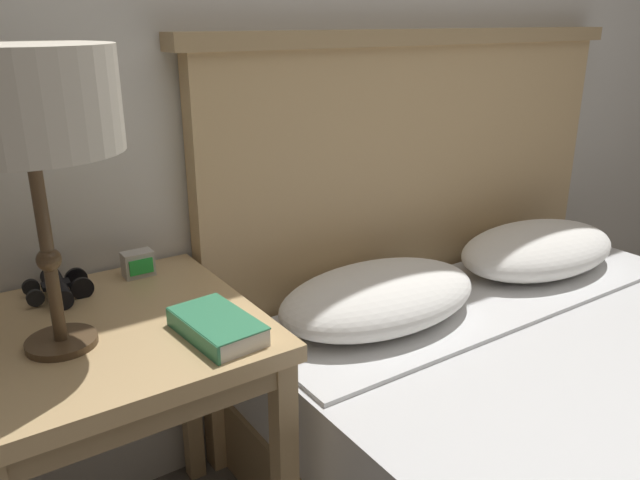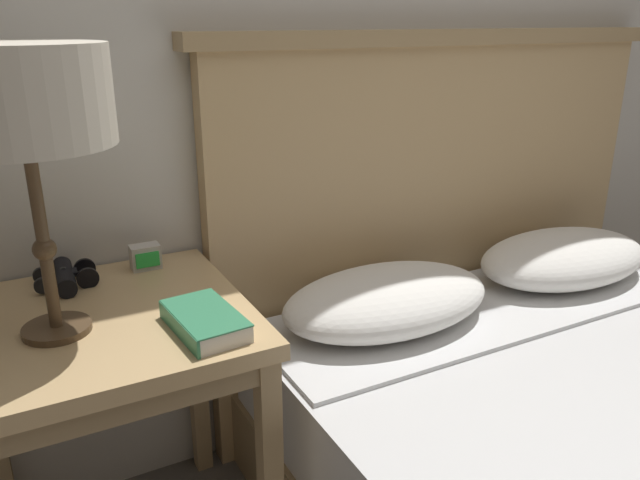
# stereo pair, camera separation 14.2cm
# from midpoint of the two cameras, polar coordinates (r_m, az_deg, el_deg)

# --- Properties ---
(nightstand) EXTENTS (0.58, 0.58, 0.66)m
(nightstand) POSITION_cam_midpoint_polar(r_m,az_deg,el_deg) (1.39, -16.02, -9.94)
(nightstand) COLOR tan
(nightstand) RESTS_ON ground_plane
(table_lamp) EXTENTS (0.31, 0.31, 0.54)m
(table_lamp) POSITION_cam_midpoint_polar(r_m,az_deg,el_deg) (1.18, -22.55, 11.56)
(table_lamp) COLOR #4C3823
(table_lamp) RESTS_ON nightstand
(book_on_nightstand) EXTENTS (0.13, 0.21, 0.04)m
(book_on_nightstand) POSITION_cam_midpoint_polar(r_m,az_deg,el_deg) (1.24, -7.32, -7.46)
(book_on_nightstand) COLOR silver
(book_on_nightstand) RESTS_ON nightstand
(binoculars_pair) EXTENTS (0.14, 0.16, 0.05)m
(binoculars_pair) POSITION_cam_midpoint_polar(r_m,az_deg,el_deg) (1.51, -19.82, -3.21)
(binoculars_pair) COLOR black
(binoculars_pair) RESTS_ON nightstand
(alarm_clock) EXTENTS (0.07, 0.05, 0.06)m
(alarm_clock) POSITION_cam_midpoint_polar(r_m,az_deg,el_deg) (1.56, -13.18, -1.57)
(alarm_clock) COLOR #B7B2A8
(alarm_clock) RESTS_ON nightstand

